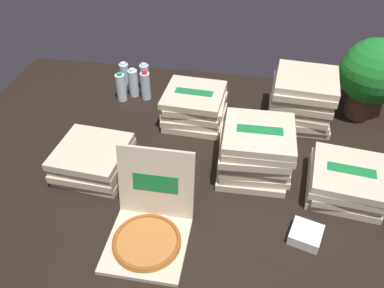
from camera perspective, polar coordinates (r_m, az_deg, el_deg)
name	(u,v)px	position (r m, az deg, el deg)	size (l,w,h in m)	color
ground_plane	(197,175)	(2.32, 0.73, -4.54)	(3.20, 2.40, 0.02)	black
open_pizza_box	(149,226)	(1.97, -6.14, -11.61)	(0.38, 0.46, 0.40)	beige
pizza_stack_left_far	(255,151)	(2.26, 9.04, -0.99)	(0.42, 0.43, 0.30)	beige
pizza_stack_right_near	(195,106)	(2.67, 0.41, 5.49)	(0.41, 0.42, 0.22)	beige
pizza_stack_center_far	(93,159)	(2.35, -14.01, -2.15)	(0.42, 0.42, 0.17)	beige
pizza_stack_right_far	(302,99)	(2.72, 15.48, 6.22)	(0.43, 0.43, 0.34)	beige
pizza_stack_left_mid	(346,181)	(2.31, 21.31, -4.96)	(0.43, 0.44, 0.18)	beige
water_bottle_0	(133,83)	(2.97, -8.42, 8.69)	(0.07, 0.07, 0.22)	silver
water_bottle_1	(145,77)	(3.02, -6.80, 9.49)	(0.07, 0.07, 0.22)	silver
water_bottle_2	(125,76)	(3.06, -9.65, 9.56)	(0.07, 0.07, 0.22)	silver
water_bottle_3	(121,87)	(2.93, -10.18, 8.04)	(0.07, 0.07, 0.22)	white
water_bottle_4	(146,86)	(2.92, -6.69, 8.32)	(0.07, 0.07, 0.22)	silver
potted_plant	(373,75)	(2.87, 24.58, 9.04)	(0.43, 0.43, 0.55)	#513323
napkin_pile	(306,235)	(2.06, 16.04, -12.41)	(0.15, 0.15, 0.06)	white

